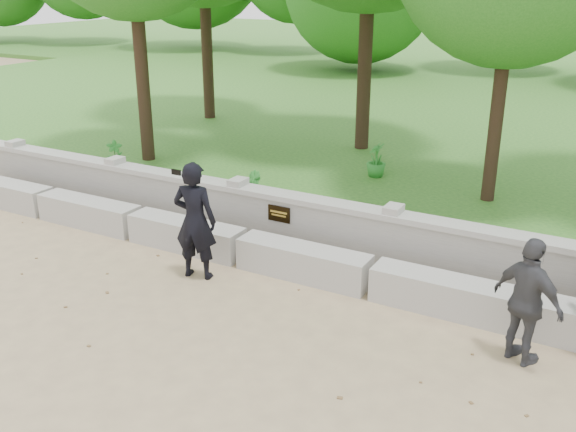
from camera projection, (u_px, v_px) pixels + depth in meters
name	position (u px, v px, depth m)	size (l,w,h in m)	color
ground	(157.00, 320.00, 7.74)	(80.00, 80.00, 0.00)	tan
lawn	(462.00, 111.00, 19.15)	(40.00, 22.00, 0.25)	#295E21
concrete_bench	(242.00, 248.00, 9.22)	(11.90, 0.45, 0.45)	#AFACA5
parapet_wall	(266.00, 217.00, 9.71)	(12.50, 0.35, 0.90)	#A4A29B
man_main	(195.00, 221.00, 8.58)	(0.67, 0.61, 1.64)	black
visitor_right	(528.00, 302.00, 6.67)	(0.90, 0.69, 1.42)	#3B3B3F
shrub_a	(115.00, 155.00, 12.77)	(0.31, 0.21, 0.59)	#2C832C
shrub_b	(252.00, 190.00, 10.59)	(0.35, 0.28, 0.64)	#2C832C
shrub_d	(376.00, 160.00, 12.31)	(0.37, 0.33, 0.66)	#2C832C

